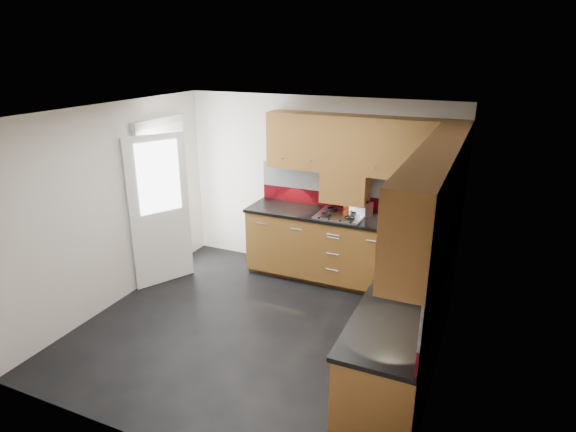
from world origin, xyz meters
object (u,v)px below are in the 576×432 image
at_px(utensil_pot, 348,204).
at_px(toaster, 361,208).
at_px(food_processor, 425,234).
at_px(gas_hob, 340,215).

distance_m(utensil_pot, toaster, 0.21).
distance_m(utensil_pot, food_processor, 1.37).
bearing_deg(food_processor, toaster, 141.02).
bearing_deg(utensil_pot, food_processor, -36.51).
relative_size(gas_hob, utensil_pot, 1.33).
bearing_deg(toaster, utensil_pot, 157.25).
bearing_deg(toaster, food_processor, -38.98).
height_order(toaster, food_processor, food_processor).
relative_size(utensil_pot, food_processor, 1.42).
relative_size(gas_hob, toaster, 1.94).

